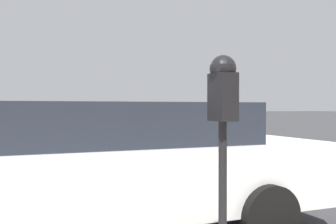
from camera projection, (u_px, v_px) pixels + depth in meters
ground_plane at (154, 209)px, 5.42m from camera, size 220.00×220.00×0.00m
parking_meter at (223, 110)px, 2.78m from camera, size 0.21×0.19×1.65m
car_white at (100, 166)px, 4.17m from camera, size 2.09×5.02×1.46m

